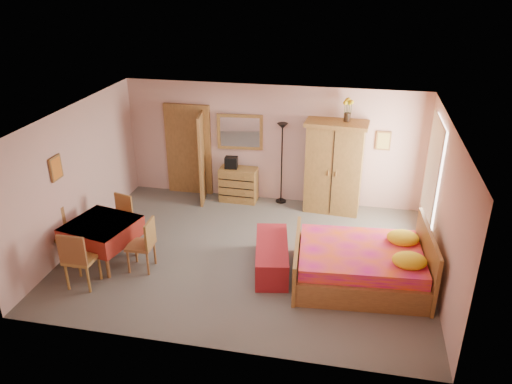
% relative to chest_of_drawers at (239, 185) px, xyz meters
% --- Properties ---
extents(floor, '(6.50, 6.50, 0.00)m').
position_rel_chest_of_drawers_xyz_m(floor, '(0.70, -2.24, -0.39)').
color(floor, slate).
rests_on(floor, ground).
extents(ceiling, '(6.50, 6.50, 0.00)m').
position_rel_chest_of_drawers_xyz_m(ceiling, '(0.70, -2.24, 2.21)').
color(ceiling, brown).
rests_on(ceiling, wall_back).
extents(wall_back, '(6.50, 0.10, 2.60)m').
position_rel_chest_of_drawers_xyz_m(wall_back, '(0.70, 0.26, 0.91)').
color(wall_back, '#D0A397').
rests_on(wall_back, floor).
extents(wall_front, '(6.50, 0.10, 2.60)m').
position_rel_chest_of_drawers_xyz_m(wall_front, '(0.70, -4.74, 0.91)').
color(wall_front, '#D0A397').
rests_on(wall_front, floor).
extents(wall_left, '(0.10, 5.00, 2.60)m').
position_rel_chest_of_drawers_xyz_m(wall_left, '(-2.55, -2.24, 0.91)').
color(wall_left, '#D0A397').
rests_on(wall_left, floor).
extents(wall_right, '(0.10, 5.00, 2.60)m').
position_rel_chest_of_drawers_xyz_m(wall_right, '(3.95, -2.24, 0.91)').
color(wall_right, '#D0A397').
rests_on(wall_right, floor).
extents(doorway, '(1.06, 0.12, 2.15)m').
position_rel_chest_of_drawers_xyz_m(doorway, '(-1.20, 0.23, 0.64)').
color(doorway, '#9E6B35').
rests_on(doorway, floor).
extents(window, '(0.08, 1.40, 1.95)m').
position_rel_chest_of_drawers_xyz_m(window, '(3.91, -1.04, 1.06)').
color(window, white).
rests_on(window, wall_right).
extents(picture_left, '(0.04, 0.32, 0.42)m').
position_rel_chest_of_drawers_xyz_m(picture_left, '(-2.52, -2.84, 1.31)').
color(picture_left, orange).
rests_on(picture_left, wall_left).
extents(picture_back, '(0.30, 0.04, 0.40)m').
position_rel_chest_of_drawers_xyz_m(picture_back, '(3.05, 0.23, 1.16)').
color(picture_back, '#D8BF59').
rests_on(picture_back, wall_back).
extents(chest_of_drawers, '(0.83, 0.43, 0.78)m').
position_rel_chest_of_drawers_xyz_m(chest_of_drawers, '(0.00, 0.00, 0.00)').
color(chest_of_drawers, olive).
rests_on(chest_of_drawers, floor).
extents(wall_mirror, '(1.00, 0.14, 0.79)m').
position_rel_chest_of_drawers_xyz_m(wall_mirror, '(0.00, 0.21, 1.16)').
color(wall_mirror, white).
rests_on(wall_mirror, wall_back).
extents(stereo, '(0.29, 0.22, 0.26)m').
position_rel_chest_of_drawers_xyz_m(stereo, '(-0.16, -0.01, 0.52)').
color(stereo, black).
rests_on(stereo, chest_of_drawers).
extents(floor_lamp, '(0.24, 0.24, 1.83)m').
position_rel_chest_of_drawers_xyz_m(floor_lamp, '(0.95, 0.12, 0.52)').
color(floor_lamp, black).
rests_on(floor_lamp, floor).
extents(wardrobe, '(1.31, 0.74, 1.98)m').
position_rel_chest_of_drawers_xyz_m(wardrobe, '(2.08, -0.05, 0.60)').
color(wardrobe, olive).
rests_on(wardrobe, floor).
extents(sunflower_vase, '(0.19, 0.19, 0.48)m').
position_rel_chest_of_drawers_xyz_m(sunflower_vase, '(2.27, 0.01, 1.83)').
color(sunflower_vase, yellow).
rests_on(sunflower_vase, wardrobe).
extents(bed, '(2.33, 1.90, 1.02)m').
position_rel_chest_of_drawers_xyz_m(bed, '(2.71, -2.67, 0.12)').
color(bed, '#CC1386').
rests_on(bed, floor).
extents(bench, '(0.80, 1.55, 0.49)m').
position_rel_chest_of_drawers_xyz_m(bench, '(1.21, -2.57, -0.14)').
color(bench, maroon).
rests_on(bench, floor).
extents(dining_table, '(1.28, 1.28, 0.79)m').
position_rel_chest_of_drawers_xyz_m(dining_table, '(-1.76, -2.95, 0.00)').
color(dining_table, maroon).
rests_on(dining_table, floor).
extents(chair_south, '(0.47, 0.47, 1.03)m').
position_rel_chest_of_drawers_xyz_m(chair_south, '(-1.77, -3.68, 0.13)').
color(chair_south, '#AF7E3B').
rests_on(chair_south, floor).
extents(chair_north, '(0.50, 0.50, 0.89)m').
position_rel_chest_of_drawers_xyz_m(chair_north, '(-1.83, -2.18, 0.06)').
color(chair_north, olive).
rests_on(chair_north, floor).
extents(chair_west, '(0.48, 0.48, 0.94)m').
position_rel_chest_of_drawers_xyz_m(chair_west, '(-2.40, -3.02, 0.08)').
color(chair_west, olive).
rests_on(chair_west, floor).
extents(chair_east, '(0.45, 0.45, 0.95)m').
position_rel_chest_of_drawers_xyz_m(chair_east, '(-1.02, -3.03, 0.09)').
color(chair_east, '#9C6335').
rests_on(chair_east, floor).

